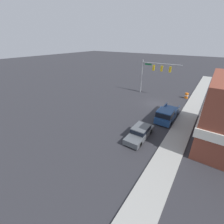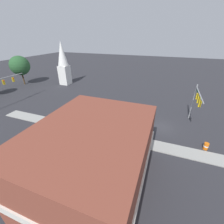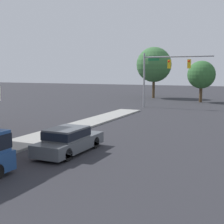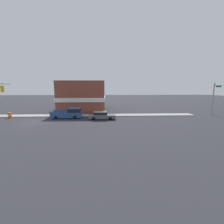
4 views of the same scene
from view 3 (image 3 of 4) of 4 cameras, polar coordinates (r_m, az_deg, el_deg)
The scene contains 4 objects.
far_signal_assembly at distance 38.43m, azimuth 9.69°, elevation 7.98°, with size 8.35×0.49×6.69m.
car_lead at distance 17.04m, azimuth -7.93°, elevation -5.03°, with size 1.77×4.77×1.41m.
backdrop_tree_left_far at distance 53.37m, azimuth 7.67°, elevation 8.58°, with size 5.86×5.86×8.55m.
backdrop_tree_left_mid at distance 47.08m, azimuth 16.04°, elevation 6.56°, with size 4.01×4.01×6.01m.
Camera 3 is at (7.00, -2.93, 4.36)m, focal length 50.00 mm.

